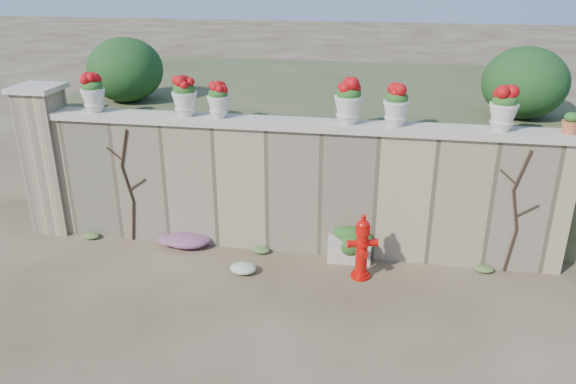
% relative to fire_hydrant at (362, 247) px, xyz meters
% --- Properties ---
extents(ground, '(80.00, 80.00, 0.00)m').
position_rel_fire_hydrant_xyz_m(ground, '(-1.10, -1.03, -0.50)').
color(ground, '#473723').
rests_on(ground, ground).
extents(stone_wall, '(8.00, 0.40, 2.00)m').
position_rel_fire_hydrant_xyz_m(stone_wall, '(-1.10, 0.77, 0.50)').
color(stone_wall, '#9C8968').
rests_on(stone_wall, ground).
extents(wall_cap, '(8.10, 0.52, 0.10)m').
position_rel_fire_hydrant_xyz_m(wall_cap, '(-1.10, 0.77, 1.55)').
color(wall_cap, beige).
rests_on(wall_cap, stone_wall).
extents(gate_pillar, '(0.72, 0.72, 2.48)m').
position_rel_fire_hydrant_xyz_m(gate_pillar, '(-5.25, 0.77, 0.75)').
color(gate_pillar, '#9C8968').
rests_on(gate_pillar, ground).
extents(raised_fill, '(9.00, 6.00, 2.00)m').
position_rel_fire_hydrant_xyz_m(raised_fill, '(-1.10, 3.97, 0.50)').
color(raised_fill, '#384C23').
rests_on(raised_fill, ground).
extents(back_shrub_left, '(1.30, 1.30, 1.10)m').
position_rel_fire_hydrant_xyz_m(back_shrub_left, '(-4.30, 1.97, 2.05)').
color(back_shrub_left, '#143814').
rests_on(back_shrub_left, raised_fill).
extents(back_shrub_right, '(1.30, 1.30, 1.10)m').
position_rel_fire_hydrant_xyz_m(back_shrub_right, '(2.30, 1.97, 2.05)').
color(back_shrub_right, '#143814').
rests_on(back_shrub_right, raised_fill).
extents(vine_left, '(0.60, 0.04, 1.91)m').
position_rel_fire_hydrant_xyz_m(vine_left, '(-3.77, 0.55, 0.49)').
color(vine_left, black).
rests_on(vine_left, ground).
extents(vine_right, '(0.60, 0.04, 1.91)m').
position_rel_fire_hydrant_xyz_m(vine_right, '(2.13, 0.55, 0.49)').
color(vine_right, black).
rests_on(vine_right, ground).
extents(fire_hydrant, '(0.43, 0.31, 1.00)m').
position_rel_fire_hydrant_xyz_m(fire_hydrant, '(0.00, 0.00, 0.00)').
color(fire_hydrant, red).
rests_on(fire_hydrant, ground).
extents(planter_box, '(0.67, 0.41, 0.55)m').
position_rel_fire_hydrant_xyz_m(planter_box, '(-0.21, 0.52, -0.25)').
color(planter_box, beige).
rests_on(planter_box, ground).
extents(green_shrub, '(0.69, 0.62, 0.65)m').
position_rel_fire_hydrant_xyz_m(green_shrub, '(-0.10, 0.47, -0.18)').
color(green_shrub, '#1E5119').
rests_on(green_shrub, ground).
extents(magenta_clump, '(0.96, 0.64, 0.26)m').
position_rel_fire_hydrant_xyz_m(magenta_clump, '(-2.85, 0.48, -0.37)').
color(magenta_clump, '#B5249F').
rests_on(magenta_clump, ground).
extents(white_flowers, '(0.49, 0.40, 0.18)m').
position_rel_fire_hydrant_xyz_m(white_flowers, '(-1.67, -0.21, -0.41)').
color(white_flowers, white).
rests_on(white_flowers, ground).
extents(urn_pot_0, '(0.38, 0.38, 0.59)m').
position_rel_fire_hydrant_xyz_m(urn_pot_0, '(-4.29, 0.77, 1.89)').
color(urn_pot_0, beige).
rests_on(urn_pot_0, wall_cap).
extents(urn_pot_1, '(0.38, 0.38, 0.60)m').
position_rel_fire_hydrant_xyz_m(urn_pot_1, '(-2.80, 0.77, 1.89)').
color(urn_pot_1, beige).
rests_on(urn_pot_1, wall_cap).
extents(urn_pot_2, '(0.34, 0.34, 0.53)m').
position_rel_fire_hydrant_xyz_m(urn_pot_2, '(-2.27, 0.77, 1.86)').
color(urn_pot_2, beige).
rests_on(urn_pot_2, wall_cap).
extents(urn_pot_3, '(0.42, 0.42, 0.65)m').
position_rel_fire_hydrant_xyz_m(urn_pot_3, '(-0.33, 0.77, 1.92)').
color(urn_pot_3, beige).
rests_on(urn_pot_3, wall_cap).
extents(urn_pot_4, '(0.38, 0.38, 0.59)m').
position_rel_fire_hydrant_xyz_m(urn_pot_4, '(0.35, 0.77, 1.89)').
color(urn_pot_4, beige).
rests_on(urn_pot_4, wall_cap).
extents(urn_pot_5, '(0.39, 0.39, 0.61)m').
position_rel_fire_hydrant_xyz_m(urn_pot_5, '(1.81, 0.77, 1.90)').
color(urn_pot_5, beige).
rests_on(urn_pot_5, wall_cap).
extents(terracotta_pot, '(0.24, 0.24, 0.29)m').
position_rel_fire_hydrant_xyz_m(terracotta_pot, '(2.70, 0.77, 1.73)').
color(terracotta_pot, '#C0663A').
rests_on(terracotta_pot, wall_cap).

